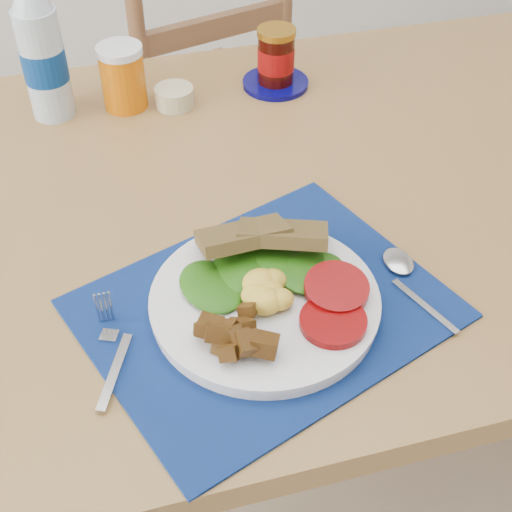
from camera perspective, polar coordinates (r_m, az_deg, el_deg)
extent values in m
cube|color=brown|center=(1.07, 2.89, 4.77)|extent=(1.40, 0.90, 0.04)
cylinder|color=brown|center=(1.82, 18.29, 5.85)|extent=(0.06, 0.06, 0.71)
cube|color=brown|center=(1.89, -5.54, 12.02)|extent=(0.50, 0.49, 0.04)
cylinder|color=brown|center=(2.20, -2.90, 10.22)|extent=(0.04, 0.04, 0.41)
cylinder|color=brown|center=(2.09, -11.58, 7.38)|extent=(0.04, 0.04, 0.41)
cylinder|color=brown|center=(1.96, 1.73, 5.65)|extent=(0.04, 0.04, 0.41)
cylinder|color=brown|center=(1.84, -7.74, 2.23)|extent=(0.04, 0.04, 0.41)
cube|color=#040630|center=(0.87, 0.69, -4.23)|extent=(0.50, 0.45, 0.00)
cylinder|color=silver|center=(0.86, 0.70, -3.74)|extent=(0.27, 0.27, 0.02)
ellipsoid|color=gold|center=(0.84, 1.12, -2.77)|extent=(0.07, 0.06, 0.03)
cylinder|color=#930506|center=(0.84, 6.29, -4.04)|extent=(0.08, 0.08, 0.01)
ellipsoid|color=#113E07|center=(0.88, 0.63, -1.13)|extent=(0.15, 0.09, 0.01)
cube|color=brown|center=(0.90, 0.56, 1.71)|extent=(0.12, 0.08, 0.04)
cube|color=#B2B5BA|center=(0.82, -11.21, -9.05)|extent=(0.05, 0.10, 0.00)
cube|color=#B2B5BA|center=(0.87, -11.79, -5.40)|extent=(0.04, 0.06, 0.00)
cube|color=#B2B5BA|center=(0.89, 13.33, -3.94)|extent=(0.05, 0.10, 0.00)
ellipsoid|color=#B2B5BA|center=(0.94, 11.29, -0.51)|extent=(0.04, 0.05, 0.00)
cylinder|color=#ADBFCC|center=(1.23, -16.56, 14.47)|extent=(0.07, 0.07, 0.18)
cylinder|color=navy|center=(1.23, -16.56, 14.47)|extent=(0.07, 0.07, 0.05)
cylinder|color=#CE6105|center=(1.24, -10.58, 13.78)|extent=(0.07, 0.07, 0.10)
cylinder|color=#B9AF88|center=(1.25, -6.55, 12.54)|extent=(0.07, 0.07, 0.03)
cylinder|color=#050552|center=(1.30, 1.57, 13.67)|extent=(0.12, 0.12, 0.01)
cylinder|color=black|center=(1.28, 1.61, 15.52)|extent=(0.06, 0.06, 0.09)
cylinder|color=maroon|center=(1.28, 1.61, 15.54)|extent=(0.06, 0.06, 0.04)
cylinder|color=#A36E1B|center=(1.26, 1.65, 17.47)|extent=(0.07, 0.07, 0.01)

